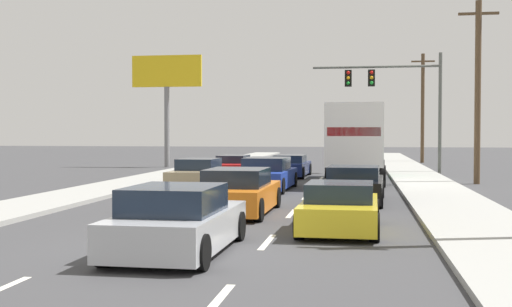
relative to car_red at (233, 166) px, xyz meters
name	(u,v)px	position (x,y,z in m)	size (l,w,h in m)	color
ground_plane	(296,173)	(3.16, 2.74, -0.53)	(140.00, 140.00, 0.00)	#3D3D3F
sidewalk_right	(420,180)	(9.77, -2.26, -0.46)	(2.72, 80.00, 0.14)	#9E9E99
sidewalk_left	(160,177)	(-3.45, -2.26, -0.46)	(2.72, 80.00, 0.14)	#9E9E99
lane_markings	(283,181)	(3.16, -3.45, -0.53)	(3.54, 57.00, 0.01)	silver
car_red	(233,166)	(0.00, 0.00, 0.00)	(1.85, 4.37, 1.14)	red
car_tan	(199,173)	(-0.30, -6.59, 0.02)	(2.01, 4.52, 1.21)	tan
car_navy	(291,167)	(3.17, -0.25, 0.02)	(1.96, 4.48, 1.18)	#141E4C
car_blue	(267,175)	(3.04, -8.29, 0.09)	(2.15, 4.73, 1.35)	#1E389E
car_orange	(238,193)	(3.33, -16.20, 0.08)	(2.03, 4.48, 1.33)	orange
car_silver	(178,222)	(3.30, -22.49, 0.08)	(2.05, 4.31, 1.34)	#B7BABF
box_truck	(357,139)	(6.71, -3.93, 1.54)	(2.79, 9.25, 3.61)	white
car_black	(354,186)	(6.64, -12.60, 0.04)	(2.17, 4.45, 1.24)	black
car_yellow	(340,208)	(6.37, -19.11, 0.01)	(1.94, 4.05, 1.18)	yellow
traffic_signal_mast	(387,87)	(8.38, 3.81, 4.49)	(7.43, 0.69, 6.97)	#595B56
utility_pole_mid	(478,90)	(12.17, -3.71, 3.81)	(1.80, 0.28, 8.42)	brown
utility_pole_far	(423,107)	(11.69, 17.66, 3.88)	(1.80, 0.28, 8.56)	brown
roadside_billboard	(167,85)	(-6.27, 8.23, 5.08)	(4.89, 0.36, 7.67)	slate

